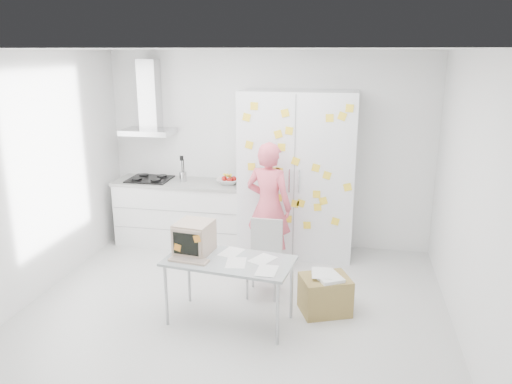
% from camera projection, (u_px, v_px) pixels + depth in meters
% --- Properties ---
extents(floor, '(4.50, 4.00, 0.02)m').
position_uv_depth(floor, '(236.00, 308.00, 5.42)').
color(floor, silver).
rests_on(floor, ground).
extents(walls, '(4.52, 4.01, 2.70)m').
position_uv_depth(walls, '(249.00, 171.00, 5.72)').
color(walls, white).
rests_on(walls, ground).
extents(ceiling, '(4.50, 4.00, 0.02)m').
position_uv_depth(ceiling, '(233.00, 49.00, 4.67)').
color(ceiling, white).
rests_on(ceiling, walls).
extents(counter_run, '(1.84, 0.63, 1.28)m').
position_uv_depth(counter_run, '(181.00, 212.00, 7.11)').
color(counter_run, white).
rests_on(counter_run, ground).
extents(range_hood, '(0.70, 0.48, 1.01)m').
position_uv_depth(range_hood, '(149.00, 105.00, 6.92)').
color(range_hood, silver).
rests_on(range_hood, walls).
extents(tall_cabinet, '(1.50, 0.68, 2.20)m').
position_uv_depth(tall_cabinet, '(297.00, 175.00, 6.61)').
color(tall_cabinet, silver).
rests_on(tall_cabinet, ground).
extents(person, '(0.67, 0.53, 1.63)m').
position_uv_depth(person, '(269.00, 207.00, 6.20)').
color(person, '#E3586A').
rests_on(person, ground).
extents(desk, '(1.34, 0.78, 1.01)m').
position_uv_depth(desk, '(207.00, 248.00, 5.04)').
color(desk, '#8F9698').
rests_on(desk, ground).
extents(chair, '(0.39, 0.39, 0.85)m').
position_uv_depth(chair, '(265.00, 253.00, 5.64)').
color(chair, '#A2A3A0').
rests_on(chair, ground).
extents(cardboard_box, '(0.61, 0.56, 0.43)m').
position_uv_depth(cardboard_box, '(325.00, 294.00, 5.27)').
color(cardboard_box, olive).
rests_on(cardboard_box, ground).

